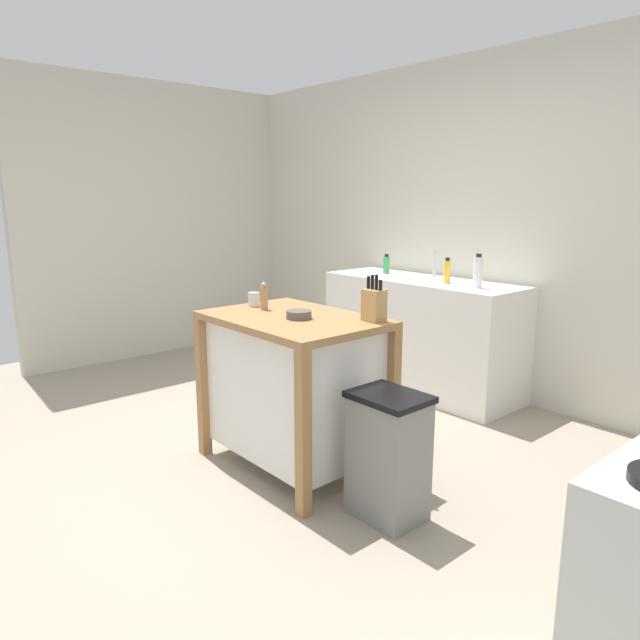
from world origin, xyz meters
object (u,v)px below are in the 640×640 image
at_px(bowl_stoneware_deep, 299,314).
at_px(bottle_dish_soap, 386,265).
at_px(kitchen_island, 294,383).
at_px(trash_bin, 388,456).
at_px(bottle_hand_soap, 447,271).
at_px(drinking_cup, 254,299).
at_px(pepper_grinder, 264,297).
at_px(bottle_spray_cleaner, 478,272).
at_px(knife_block, 374,304).
at_px(sink_faucet, 435,264).

bearing_deg(bowl_stoneware_deep, bottle_dish_soap, 118.29).
bearing_deg(kitchen_island, trash_bin, -0.98).
xyz_separation_m(kitchen_island, bottle_hand_soap, (-0.16, 1.60, 0.49)).
bearing_deg(bowl_stoneware_deep, drinking_cup, 177.25).
relative_size(pepper_grinder, bottle_spray_cleaner, 0.67).
height_order(knife_block, bottle_spray_cleaner, bottle_spray_cleaner).
bearing_deg(kitchen_island, bottle_hand_soap, 95.64).
height_order(sink_faucet, bottle_hand_soap, sink_faucet).
bearing_deg(pepper_grinder, drinking_cup, 174.11).
bearing_deg(pepper_grinder, sink_faucet, 95.01).
bearing_deg(kitchen_island, bottle_spray_cleaner, 85.49).
height_order(sink_faucet, bottle_spray_cleaner, bottle_spray_cleaner).
relative_size(drinking_cup, bottle_hand_soap, 0.44).
xyz_separation_m(pepper_grinder, bottle_dish_soap, (-0.58, 1.68, 0.01)).
distance_m(trash_bin, sink_faucet, 2.25).
relative_size(kitchen_island, bottle_hand_soap, 5.19).
relative_size(bowl_stoneware_deep, sink_faucet, 0.63).
bearing_deg(bowl_stoneware_deep, trash_bin, 0.29).
distance_m(drinking_cup, sink_faucet, 1.79).
height_order(bowl_stoneware_deep, drinking_cup, drinking_cup).
xyz_separation_m(kitchen_island, bottle_dish_soap, (-0.84, 1.68, 0.48)).
xyz_separation_m(drinking_cup, pepper_grinder, (0.12, -0.01, 0.03)).
height_order(trash_bin, bottle_dish_soap, bottle_dish_soap).
height_order(pepper_grinder, bottle_spray_cleaner, bottle_spray_cleaner).
xyz_separation_m(kitchen_island, pepper_grinder, (-0.26, -0.01, 0.47)).
xyz_separation_m(kitchen_island, drinking_cup, (-0.39, 0.01, 0.43)).
height_order(kitchen_island, knife_block, knife_block).
relative_size(bowl_stoneware_deep, bottle_spray_cleaner, 0.57).
height_order(pepper_grinder, sink_faucet, sink_faucet).
relative_size(trash_bin, bottle_spray_cleaner, 2.58).
xyz_separation_m(bowl_stoneware_deep, drinking_cup, (-0.46, 0.02, 0.02)).
relative_size(drinking_cup, sink_faucet, 0.39).
bearing_deg(bowl_stoneware_deep, knife_block, 40.49).
bearing_deg(knife_block, trash_bin, -35.93).
bearing_deg(bowl_stoneware_deep, sink_faucet, 105.25).
bearing_deg(knife_block, bottle_dish_soap, 130.51).
distance_m(drinking_cup, bottle_hand_soap, 1.62).
xyz_separation_m(kitchen_island, bottle_spray_cleaner, (0.12, 1.58, 0.52)).
distance_m(kitchen_island, bottle_hand_soap, 1.69).
height_order(kitchen_island, drinking_cup, drinking_cup).
bearing_deg(drinking_cup, kitchen_island, -0.88).
height_order(kitchen_island, bowl_stoneware_deep, bowl_stoneware_deep).
xyz_separation_m(knife_block, trash_bin, (0.36, -0.26, -0.66)).
bearing_deg(bottle_spray_cleaner, pepper_grinder, -103.70).
distance_m(bowl_stoneware_deep, trash_bin, 0.89).
bearing_deg(knife_block, bottle_spray_cleaner, 100.91).
bearing_deg(bottle_dish_soap, sink_faucet, 14.94).
relative_size(sink_faucet, bottle_spray_cleaner, 0.90).
bearing_deg(trash_bin, bottle_spray_cleaner, 111.15).
height_order(pepper_grinder, bottle_hand_soap, bottle_hand_soap).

